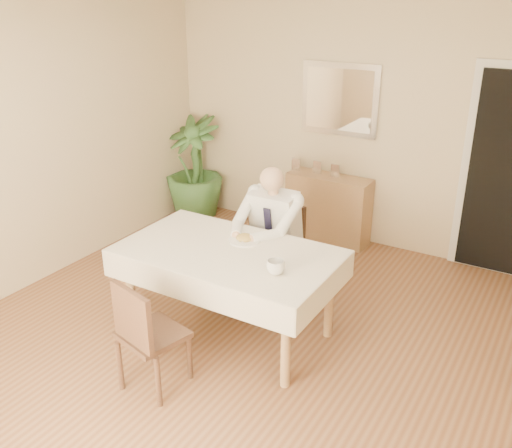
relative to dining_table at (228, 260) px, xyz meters
The scene contains 16 objects.
room 0.68m from the dining_table, 49.88° to the right, with size 5.00×5.02×2.60m.
mirror 2.45m from the dining_table, 92.21° to the left, with size 0.86×0.04×0.76m.
dining_table is the anchor object (origin of this frame).
chair_far 0.90m from the dining_table, 90.00° to the left, with size 0.42×0.43×0.83m.
chair_near 0.93m from the dining_table, 95.76° to the right, with size 0.49×0.50×0.86m.
seated_man 0.59m from the dining_table, 90.00° to the left, with size 0.48×0.72×1.24m.
plate 0.23m from the dining_table, 84.29° to the left, with size 0.26×0.26×0.02m, color white.
food 0.24m from the dining_table, 84.29° to the left, with size 0.14×0.14×0.06m, color olive.
knife 0.20m from the dining_table, 67.94° to the left, with size 0.01×0.01×0.13m, color silver.
fork 0.19m from the dining_table, 97.18° to the left, with size 0.01×0.01×0.13m, color silver.
coffee_mug 0.55m from the dining_table, 16.48° to the right, with size 0.13×0.13×0.11m, color white.
sideboard 2.16m from the dining_table, 92.37° to the left, with size 0.93×0.32×0.74m, color #906742.
photo_frame_left 2.21m from the dining_table, 103.34° to the left, with size 0.10×0.02×0.14m, color silver.
photo_frame_center 2.18m from the dining_table, 96.59° to the left, with size 0.10×0.02×0.14m, color silver.
photo_frame_right 2.15m from the dining_table, 90.95° to the left, with size 0.10×0.02×0.14m, color silver.
potted_palm 2.65m from the dining_table, 132.58° to the left, with size 0.69×0.69×1.24m, color #305727.
Camera 1 is at (2.10, -3.15, 2.68)m, focal length 40.00 mm.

